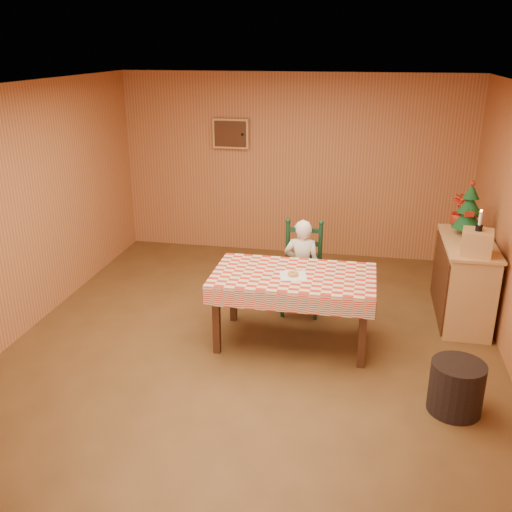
{
  "coord_description": "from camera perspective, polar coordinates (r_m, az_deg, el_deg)",
  "views": [
    {
      "loc": [
        1.03,
        -5.07,
        2.96
      ],
      "look_at": [
        0.0,
        0.2,
        0.95
      ],
      "focal_mm": 40.0,
      "sensor_mm": 36.0,
      "label": 1
    }
  ],
  "objects": [
    {
      "name": "dining_table",
      "position": [
        5.81,
        3.77,
        -2.55
      ],
      "size": [
        1.66,
        0.96,
        0.77
      ],
      "color": "#452312",
      "rests_on": "ground"
    },
    {
      "name": "napkin",
      "position": [
        5.73,
        3.73,
        -1.97
      ],
      "size": [
        0.3,
        0.3,
        0.0
      ],
      "primitive_type": "cube",
      "rotation": [
        0.0,
        0.0,
        0.19
      ],
      "color": "white",
      "rests_on": "dining_table"
    },
    {
      "name": "flower_arrangement",
      "position": [
        7.1,
        19.7,
        4.29
      ],
      "size": [
        0.25,
        0.25,
        0.38
      ],
      "primitive_type": "imported",
      "rotation": [
        0.0,
        0.0,
        -0.19
      ],
      "color": "maroon",
      "rests_on": "shelf_unit"
    },
    {
      "name": "storage_bin",
      "position": [
        5.23,
        19.39,
        -12.29
      ],
      "size": [
        0.6,
        0.6,
        0.45
      ],
      "primitive_type": "cylinder",
      "rotation": [
        0.0,
        0.0,
        0.41
      ],
      "color": "black",
      "rests_on": "ground"
    },
    {
      "name": "donut",
      "position": [
        5.73,
        3.73,
        -1.79
      ],
      "size": [
        0.13,
        0.13,
        0.04
      ],
      "primitive_type": "torus",
      "rotation": [
        0.0,
        0.0,
        0.27
      ],
      "color": "#D1934B",
      "rests_on": "napkin"
    },
    {
      "name": "cabin_walls",
      "position": [
        5.81,
        0.61,
        9.25
      ],
      "size": [
        5.1,
        6.05,
        2.65
      ],
      "color": "#BF7544",
      "rests_on": "ground"
    },
    {
      "name": "seated_child",
      "position": [
        6.53,
        4.59,
        -1.1
      ],
      "size": [
        0.41,
        0.27,
        1.12
      ],
      "primitive_type": "imported",
      "rotation": [
        0.0,
        0.0,
        3.14
      ],
      "color": "white",
      "rests_on": "ground"
    },
    {
      "name": "candle_set",
      "position": [
        6.18,
        21.44,
        2.94
      ],
      "size": [
        0.07,
        0.07,
        0.22
      ],
      "color": "black",
      "rests_on": "crate"
    },
    {
      "name": "ground",
      "position": [
        5.96,
        -0.37,
        -9.25
      ],
      "size": [
        6.0,
        6.0,
        0.0
      ],
      "primitive_type": "plane",
      "color": "brown",
      "rests_on": "ground"
    },
    {
      "name": "ladder_chair",
      "position": [
        6.61,
        4.63,
        -1.39
      ],
      "size": [
        0.44,
        0.4,
        1.08
      ],
      "color": "black",
      "rests_on": "ground"
    },
    {
      "name": "crate",
      "position": [
        6.23,
        21.22,
        1.28
      ],
      "size": [
        0.35,
        0.35,
        0.25
      ],
      "primitive_type": "cube",
      "rotation": [
        0.0,
        0.0,
        -0.18
      ],
      "color": "tan",
      "rests_on": "shelf_unit"
    },
    {
      "name": "shelf_unit",
      "position": [
        6.8,
        20.0,
        -2.31
      ],
      "size": [
        0.54,
        1.24,
        0.93
      ],
      "color": "tan",
      "rests_on": "ground"
    },
    {
      "name": "christmas_tree",
      "position": [
        6.8,
        20.54,
        4.29
      ],
      "size": [
        0.34,
        0.34,
        0.62
      ],
      "color": "#452312",
      "rests_on": "shelf_unit"
    }
  ]
}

